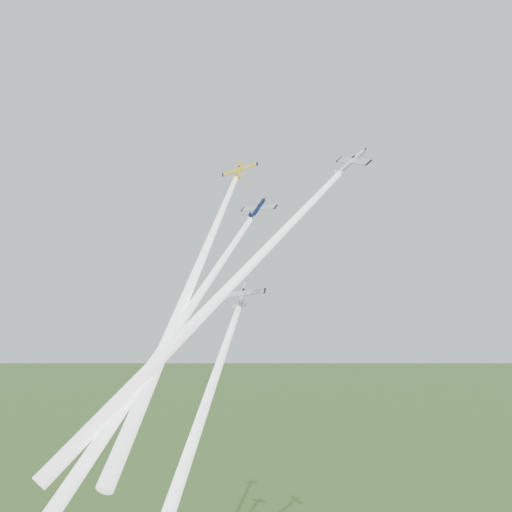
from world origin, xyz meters
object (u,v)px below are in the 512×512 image
at_px(plane_yellow, 239,170).
at_px(plane_navy, 257,209).
at_px(plane_silver_right, 351,162).
at_px(plane_silver_low, 243,294).

xyz_separation_m(plane_yellow, plane_navy, (10.45, -8.63, -10.24)).
bearing_deg(plane_navy, plane_yellow, 138.27).
bearing_deg(plane_silver_right, plane_silver_low, -116.15).
xyz_separation_m(plane_navy, plane_silver_low, (4.10, -10.18, -16.02)).
bearing_deg(plane_silver_right, plane_navy, -150.81).
relative_size(plane_yellow, plane_silver_low, 1.05).
xyz_separation_m(plane_navy, plane_silver_right, (18.39, 1.38, 6.64)).
height_order(plane_yellow, plane_silver_right, plane_yellow).
bearing_deg(plane_navy, plane_silver_low, -70.21).
distance_m(plane_navy, plane_silver_low, 19.41).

